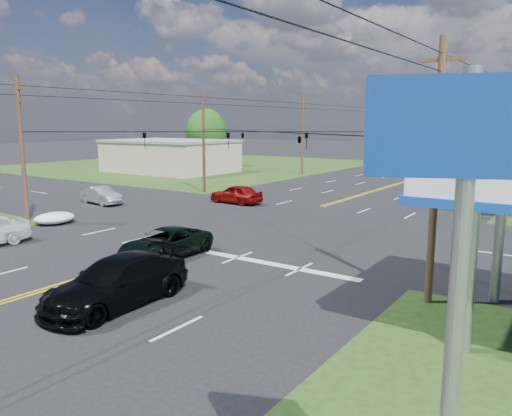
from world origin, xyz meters
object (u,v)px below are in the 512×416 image
Objects in this scene: pole_ne at (511,149)px; sedan_silver at (101,195)px; suv_black at (117,282)px; pole_sw at (22,149)px; pole_se at (436,170)px; pole_nw at (204,141)px; pickup_dkgreen at (166,243)px; tree_far_l at (206,132)px; retail_nw at (170,157)px; polesign_se at (463,224)px; pole_left_far at (303,134)px.

sedan_silver is (-28.56, -10.00, -4.20)m from pole_ne.
pole_sw is at bearing 157.06° from suv_black.
pole_nw is (-26.00, 18.00, 0.00)m from pole_se.
pole_sw reaches higher than pickup_dkgreen.
pickup_dkgreen is at bearing -54.47° from pole_nw.
tree_far_l is at bearing 125.51° from suv_black.
pole_se is 12.12m from suv_black.
pole_ne reaches higher than retail_nw.
retail_nw is at bearing 163.18° from pole_ne.
pole_se is at bearing 0.00° from pole_sw.
tree_far_l reaches higher than retail_nw.
suv_black is (3.17, -5.69, 0.15)m from pickup_dkgreen.
pole_sw and pole_ne have the same top height.
pickup_dkgreen is at bearing -46.29° from retail_nw.
pole_nw is at bearing 124.10° from pickup_dkgreen.
sedan_silver is (14.44, -23.00, -1.29)m from retail_nw.
pole_ne is 26.62m from suv_black.
pole_ne is at bearing 96.66° from polesign_se.
pole_left_far is 40.49m from pickup_dkgreen.
pole_ne reaches higher than pickup_dkgreen.
tree_far_l is (-45.00, 41.00, 0.28)m from pole_se.
pole_left_far is at bearing 108.18° from pickup_dkgreen.
pole_sw reaches higher than retail_nw.
retail_nw is 44.16m from pickup_dkgreen.
pole_nw is at bearing -37.41° from retail_nw.
tree_far_l is at bearing 114.86° from pole_sw.
pole_ne is 1.59× the size of suv_black.
tree_far_l is (-45.00, 23.00, 0.28)m from pole_ne.
pickup_dkgreen is at bearing -70.40° from pole_left_far.
pole_left_far is (0.00, 19.00, 0.25)m from pole_nw.
pole_sw is 31.62m from pole_ne.
pole_sw and pole_se have the same top height.
pole_ne is 23.05m from pickup_dkgreen.
pole_nw reaches higher than suv_black.
pole_nw reaches higher than pickup_dkgreen.
pole_se is at bearing -42.34° from tree_far_l.
pickup_dkgreen is 0.86× the size of suv_black.
retail_nw is 1.68× the size of pole_sw.
pole_se is at bearing 2.74° from pickup_dkgreen.
polesign_se reaches higher than pickup_dkgreen.
pole_sw is 1.00× the size of pole_ne.
pole_se is 1.33× the size of polesign_se.
sedan_silver is 0.60× the size of polesign_se.
pole_sw is 26.00m from pole_se.
tree_far_l is at bearing 168.11° from pole_left_far.
pole_nw is 1.09× the size of tree_far_l.
pole_ne is 1.33× the size of polesign_se.
polesign_se is (29.58, -12.62, 0.60)m from pole_sw.
pole_sw reaches higher than tree_far_l.
pole_se is at bearing -34.70° from pole_nw.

